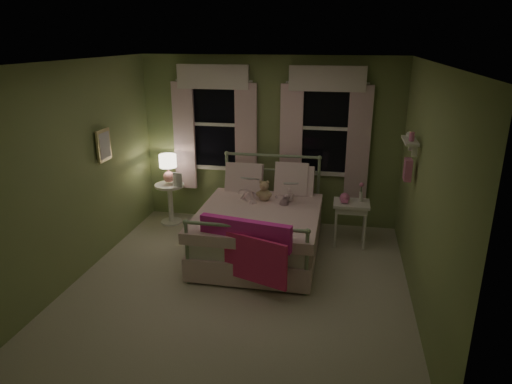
% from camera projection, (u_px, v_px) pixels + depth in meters
% --- Properties ---
extents(room_shell, '(4.20, 4.20, 4.20)m').
position_uv_depth(room_shell, '(239.00, 182.00, 5.12)').
color(room_shell, beige).
rests_on(room_shell, ground).
extents(bed, '(1.58, 2.04, 1.18)m').
position_uv_depth(bed, '(261.00, 227.00, 6.23)').
color(bed, white).
rests_on(bed, ground).
extents(pink_throw, '(1.10, 0.42, 0.71)m').
position_uv_depth(pink_throw, '(245.00, 243.00, 5.21)').
color(pink_throw, '#F22FB2').
rests_on(pink_throw, bed).
extents(child_left, '(0.33, 0.28, 0.77)m').
position_uv_depth(child_left, '(247.00, 177.00, 6.50)').
color(child_left, '#F7D1DD').
rests_on(child_left, bed).
extents(child_right, '(0.32, 0.25, 0.65)m').
position_uv_depth(child_right, '(286.00, 183.00, 6.42)').
color(child_right, '#F7D1DD').
rests_on(child_right, bed).
extents(book_left, '(0.21, 0.13, 0.26)m').
position_uv_depth(book_left, '(243.00, 181.00, 6.26)').
color(book_left, beige).
rests_on(book_left, child_left).
extents(book_right, '(0.21, 0.14, 0.26)m').
position_uv_depth(book_right, '(284.00, 187.00, 6.18)').
color(book_right, beige).
rests_on(book_right, child_right).
extents(teddy_bear, '(0.23, 0.19, 0.31)m').
position_uv_depth(teddy_bear, '(264.00, 192.00, 6.35)').
color(teddy_bear, tan).
rests_on(teddy_bear, bed).
extents(nightstand_left, '(0.46, 0.46, 0.65)m').
position_uv_depth(nightstand_left, '(170.00, 198.00, 7.24)').
color(nightstand_left, white).
rests_on(nightstand_left, ground).
extents(table_lamp, '(0.27, 0.27, 0.45)m').
position_uv_depth(table_lamp, '(168.00, 166.00, 7.06)').
color(table_lamp, pink).
rests_on(table_lamp, nightstand_left).
extents(book_nightstand, '(0.21, 0.26, 0.02)m').
position_uv_depth(book_nightstand, '(173.00, 186.00, 7.07)').
color(book_nightstand, beige).
rests_on(book_nightstand, nightstand_left).
extents(nightstand_right, '(0.50, 0.40, 0.64)m').
position_uv_depth(nightstand_right, '(351.00, 209.00, 6.41)').
color(nightstand_right, white).
rests_on(nightstand_right, ground).
extents(pink_toy, '(0.14, 0.19, 0.14)m').
position_uv_depth(pink_toy, '(345.00, 198.00, 6.38)').
color(pink_toy, pink).
rests_on(pink_toy, nightstand_right).
extents(bud_vase, '(0.06, 0.06, 0.28)m').
position_uv_depth(bud_vase, '(361.00, 192.00, 6.36)').
color(bud_vase, white).
rests_on(bud_vase, nightstand_right).
extents(window_left, '(1.34, 0.13, 1.96)m').
position_uv_depth(window_left, '(215.00, 120.00, 7.05)').
color(window_left, black).
rests_on(window_left, room_shell).
extents(window_right, '(1.34, 0.13, 1.96)m').
position_uv_depth(window_right, '(325.00, 124.00, 6.75)').
color(window_right, black).
rests_on(window_right, room_shell).
extents(wall_shelf, '(0.15, 0.50, 0.60)m').
position_uv_depth(wall_shelf, '(409.00, 155.00, 5.36)').
color(wall_shelf, white).
rests_on(wall_shelf, room_shell).
extents(framed_picture, '(0.03, 0.32, 0.42)m').
position_uv_depth(framed_picture, '(104.00, 145.00, 5.96)').
color(framed_picture, beige).
rests_on(framed_picture, room_shell).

